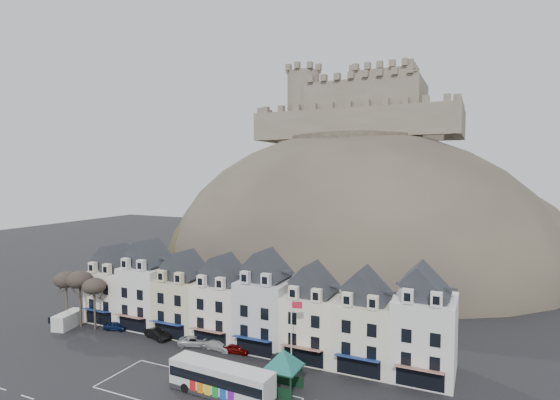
# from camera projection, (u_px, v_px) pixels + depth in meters

# --- Properties ---
(ground) EXTENTS (300.00, 300.00, 0.00)m
(ground) POSITION_uv_depth(u_px,v_px,m) (173.00, 394.00, 46.59)
(ground) COLOR black
(ground) RESTS_ON ground
(coach_bay_markings) EXTENTS (22.00, 7.50, 0.01)m
(coach_bay_markings) POSITION_uv_depth(u_px,v_px,m) (196.00, 393.00, 46.88)
(coach_bay_markings) COLOR silver
(coach_bay_markings) RESTS_ON ground
(townhouse_terrace) EXTENTS (54.40, 9.35, 11.80)m
(townhouse_terrace) POSITION_uv_depth(u_px,v_px,m) (247.00, 305.00, 60.65)
(townhouse_terrace) COLOR white
(townhouse_terrace) RESTS_ON ground
(castle_hill) EXTENTS (100.00, 76.00, 68.00)m
(castle_hill) POSITION_uv_depth(u_px,v_px,m) (355.00, 267.00, 108.48)
(castle_hill) COLOR #3B342D
(castle_hill) RESTS_ON ground
(castle) EXTENTS (50.20, 22.20, 22.00)m
(castle) POSITION_uv_depth(u_px,v_px,m) (361.00, 108.00, 112.57)
(castle) COLOR #696050
(castle) RESTS_ON ground
(tree_left_far) EXTENTS (3.61, 3.61, 8.24)m
(tree_left_far) POSITION_uv_depth(u_px,v_px,m) (66.00, 280.00, 67.83)
(tree_left_far) COLOR #352922
(tree_left_far) RESTS_ON ground
(tree_left_mid) EXTENTS (3.78, 3.78, 8.64)m
(tree_left_mid) POSITION_uv_depth(u_px,v_px,m) (80.00, 280.00, 66.55)
(tree_left_mid) COLOR #352922
(tree_left_mid) RESTS_ON ground
(tree_left_near) EXTENTS (3.43, 3.43, 7.84)m
(tree_left_near) POSITION_uv_depth(u_px,v_px,m) (94.00, 287.00, 65.33)
(tree_left_near) COLOR #352922
(tree_left_near) RESTS_ON ground
(bus) EXTENTS (12.05, 3.39, 3.36)m
(bus) POSITION_uv_depth(u_px,v_px,m) (221.00, 379.00, 46.15)
(bus) COLOR #262628
(bus) RESTS_ON ground
(bus_shelter) EXTENTS (7.44, 7.44, 4.72)m
(bus_shelter) POSITION_uv_depth(u_px,v_px,m) (283.00, 359.00, 46.82)
(bus_shelter) COLOR black
(bus_shelter) RESTS_ON ground
(red_buoy) EXTENTS (1.45, 1.45, 1.78)m
(red_buoy) POSITION_uv_depth(u_px,v_px,m) (289.00, 374.00, 49.23)
(red_buoy) COLOR black
(red_buoy) RESTS_ON ground
(flagpole) EXTENTS (1.28, 0.43, 9.13)m
(flagpole) POSITION_uv_depth(u_px,v_px,m) (292.00, 332.00, 50.34)
(flagpole) COLOR silver
(flagpole) RESTS_ON ground
(white_van) EXTENTS (3.16, 5.29, 2.26)m
(white_van) POSITION_uv_depth(u_px,v_px,m) (68.00, 320.00, 66.71)
(white_van) COLOR silver
(white_van) RESTS_ON ground
(car_navy) EXTENTS (3.84, 2.36, 1.22)m
(car_navy) POSITION_uv_depth(u_px,v_px,m) (116.00, 326.00, 65.44)
(car_navy) COLOR #0C1B3F
(car_navy) RESTS_ON ground
(car_black) EXTENTS (4.70, 2.69, 1.47)m
(car_black) POSITION_uv_depth(u_px,v_px,m) (158.00, 334.00, 62.01)
(car_black) COLOR black
(car_black) RESTS_ON ground
(car_silver) EXTENTS (5.06, 3.80, 1.29)m
(car_silver) POSITION_uv_depth(u_px,v_px,m) (195.00, 341.00, 59.55)
(car_silver) COLOR #B9BEC2
(car_silver) RESTS_ON ground
(car_white) EXTENTS (4.44, 2.17, 1.24)m
(car_white) POSITION_uv_depth(u_px,v_px,m) (219.00, 345.00, 58.24)
(car_white) COLOR silver
(car_white) RESTS_ON ground
(car_maroon) EXTENTS (3.78, 1.88, 1.24)m
(car_maroon) POSITION_uv_depth(u_px,v_px,m) (237.00, 349.00, 57.07)
(car_maroon) COLOR #520604
(car_maroon) RESTS_ON ground
(car_charcoal) EXTENTS (4.01, 2.55, 1.25)m
(car_charcoal) POSITION_uv_depth(u_px,v_px,m) (286.00, 358.00, 54.10)
(car_charcoal) COLOR black
(car_charcoal) RESTS_ON ground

